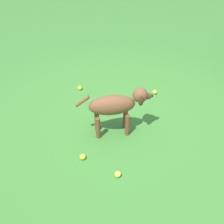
{
  "coord_description": "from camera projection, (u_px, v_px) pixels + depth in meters",
  "views": [
    {
      "loc": [
        2.57,
        0.58,
        2.22
      ],
      "look_at": [
        0.18,
        -0.06,
        0.31
      ],
      "focal_mm": 42.93,
      "sensor_mm": 36.0,
      "label": 1
    }
  ],
  "objects": [
    {
      "name": "ground",
      "position": [
        120.0,
        124.0,
        3.44
      ],
      "size": [
        14.0,
        14.0,
        0.0
      ],
      "primitive_type": "plane",
      "color": "#38722D"
    },
    {
      "name": "tennis_ball_0",
      "position": [
        118.0,
        174.0,
        2.75
      ],
      "size": [
        0.07,
        0.07,
        0.07
      ],
      "primitive_type": "sphere",
      "color": "#D4E43D",
      "rests_on": "ground"
    },
    {
      "name": "dog",
      "position": [
        117.0,
        105.0,
        3.08
      ],
      "size": [
        0.44,
        0.84,
        0.61
      ],
      "rotation": [
        0.0,
        0.0,
        1.98
      ],
      "color": "brown",
      "rests_on": "ground"
    },
    {
      "name": "tennis_ball_4",
      "position": [
        80.0,
        88.0,
        4.06
      ],
      "size": [
        0.07,
        0.07,
        0.07
      ],
      "primitive_type": "sphere",
      "color": "#C7D72F",
      "rests_on": "ground"
    },
    {
      "name": "tennis_ball_3",
      "position": [
        112.0,
        101.0,
        3.78
      ],
      "size": [
        0.07,
        0.07,
        0.07
      ],
      "primitive_type": "sphere",
      "color": "#CBDD3C",
      "rests_on": "ground"
    },
    {
      "name": "tennis_ball_1",
      "position": [
        83.0,
        157.0,
        2.95
      ],
      "size": [
        0.07,
        0.07,
        0.07
      ],
      "primitive_type": "sphere",
      "color": "yellow",
      "rests_on": "ground"
    },
    {
      "name": "tennis_ball_2",
      "position": [
        155.0,
        92.0,
        3.97
      ],
      "size": [
        0.07,
        0.07,
        0.07
      ],
      "primitive_type": "sphere",
      "color": "#C5D337",
      "rests_on": "ground"
    }
  ]
}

